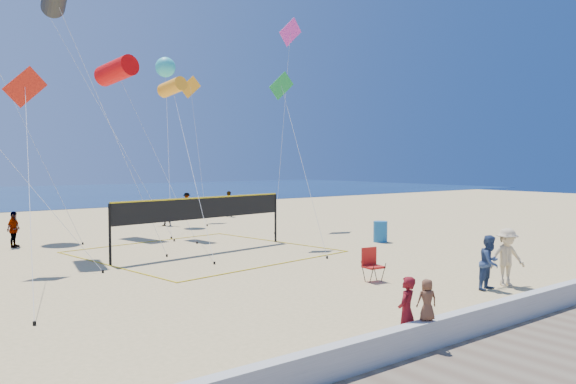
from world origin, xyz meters
TOP-DOWN VIEW (x-y plane):
  - ground at (0.00, 0.00)m, footprint 120.00×120.00m
  - seawall at (0.00, -3.00)m, footprint 32.00×0.30m
  - boardwalk at (0.00, -5.00)m, footprint 32.00×3.60m
  - woman at (-1.66, -2.65)m, footprint 0.63×0.52m
  - toddler at (-1.44, -2.99)m, footprint 0.50×0.43m
  - bystander_a at (4.44, -0.67)m, footprint 0.86×0.70m
  - bystander_b at (5.33, -0.69)m, footprint 1.33×1.11m
  - far_person_0 at (-5.08, 17.25)m, footprint 0.92×0.99m
  - far_person_1 at (4.22, 21.08)m, footprint 1.34×1.36m
  - far_person_2 at (10.27, 23.81)m, footprint 0.77×0.78m
  - far_person_4 at (9.50, 28.73)m, footprint 0.76×1.08m
  - camp_chair at (2.51, 2.38)m, footprint 0.65×0.78m
  - trash_barrel at (9.36, 8.39)m, footprint 0.89×0.89m
  - volleyball_net at (1.07, 10.86)m, footprint 10.06×9.94m
  - kite_2 at (2.54, 16.75)m, footprint 3.08×9.66m
  - kite_3 at (-5.82, 11.13)m, footprint 2.50×8.09m
  - kite_4 at (5.11, 10.47)m, footprint 1.73×4.53m
  - kite_5 at (10.10, 16.53)m, footprint 4.08×2.85m
  - kite_7 at (4.91, 22.52)m, footprint 3.77×7.61m
  - kite_9 at (7.21, 23.48)m, footprint 2.04×4.47m
  - kite_10 at (0.55, 19.30)m, footprint 2.36×7.52m

SIDE VIEW (x-z plane):
  - ground at x=0.00m, z-range 0.00..0.00m
  - boardwalk at x=0.00m, z-range 0.00..0.03m
  - seawall at x=0.00m, z-range 0.00..0.60m
  - trash_barrel at x=9.36m, z-range 0.00..1.00m
  - camp_chair at x=2.51m, z-range 0.01..1.21m
  - woman at x=-1.66m, z-range 0.00..1.48m
  - far_person_4 at x=9.50m, z-range 0.00..1.52m
  - far_person_1 at x=4.22m, z-range 0.00..1.56m
  - far_person_0 at x=-5.08m, z-range 0.00..1.64m
  - bystander_a at x=4.44m, z-range 0.00..1.65m
  - bystander_b at x=5.33m, z-range 0.00..1.79m
  - far_person_2 at x=10.27m, z-range 0.00..1.82m
  - toddler at x=-1.44m, z-range 0.60..1.46m
  - volleyball_net at x=1.07m, z-range 0.43..2.81m
  - kite_3 at x=-5.82m, z-range 2.47..9.78m
  - kite_4 at x=5.11m, z-range 2.83..10.90m
  - kite_2 at x=2.54m, z-range 3.62..11.87m
  - kite_9 at x=7.21m, z-range 3.51..13.17m
  - kite_10 at x=0.55m, z-range 4.00..13.46m
  - kite_7 at x=4.91m, z-range 4.58..15.00m
  - kite_5 at x=10.10m, z-range 4.75..17.29m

